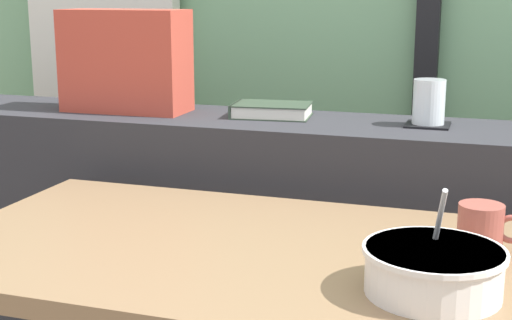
% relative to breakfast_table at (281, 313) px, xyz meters
% --- Properties ---
extents(dark_console_ledge, '(2.80, 0.32, 0.86)m').
position_rel_breakfast_table_xyz_m(dark_console_ledge, '(-0.08, 0.55, -0.19)').
color(dark_console_ledge, '#2D2D33').
rests_on(dark_console_ledge, ground).
extents(breakfast_table, '(1.22, 0.62, 0.74)m').
position_rel_breakfast_table_xyz_m(breakfast_table, '(0.00, 0.00, 0.00)').
color(breakfast_table, brown).
rests_on(breakfast_table, ground).
extents(coaster_square, '(0.10, 0.10, 0.00)m').
position_rel_breakfast_table_xyz_m(coaster_square, '(0.19, 0.57, 0.25)').
color(coaster_square, black).
rests_on(coaster_square, dark_console_ledge).
extents(juice_glass, '(0.07, 0.07, 0.10)m').
position_rel_breakfast_table_xyz_m(juice_glass, '(0.19, 0.57, 0.30)').
color(juice_glass, white).
rests_on(juice_glass, coaster_square).
extents(closed_book, '(0.20, 0.15, 0.03)m').
position_rel_breakfast_table_xyz_m(closed_book, '(-0.20, 0.58, 0.26)').
color(closed_book, '#334233').
rests_on(closed_book, dark_console_ledge).
extents(throw_pillow, '(0.32, 0.14, 0.26)m').
position_rel_breakfast_table_xyz_m(throw_pillow, '(-0.58, 0.55, 0.38)').
color(throw_pillow, '#B74233').
rests_on(throw_pillow, dark_console_ledge).
extents(soup_bowl, '(0.21, 0.21, 0.16)m').
position_rel_breakfast_table_xyz_m(soup_bowl, '(0.26, -0.12, 0.15)').
color(soup_bowl, silver).
rests_on(soup_bowl, breakfast_table).
extents(ceramic_mug, '(0.11, 0.08, 0.08)m').
position_rel_breakfast_table_xyz_m(ceramic_mug, '(0.33, 0.09, 0.16)').
color(ceramic_mug, '#9E4C42').
rests_on(ceramic_mug, breakfast_table).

